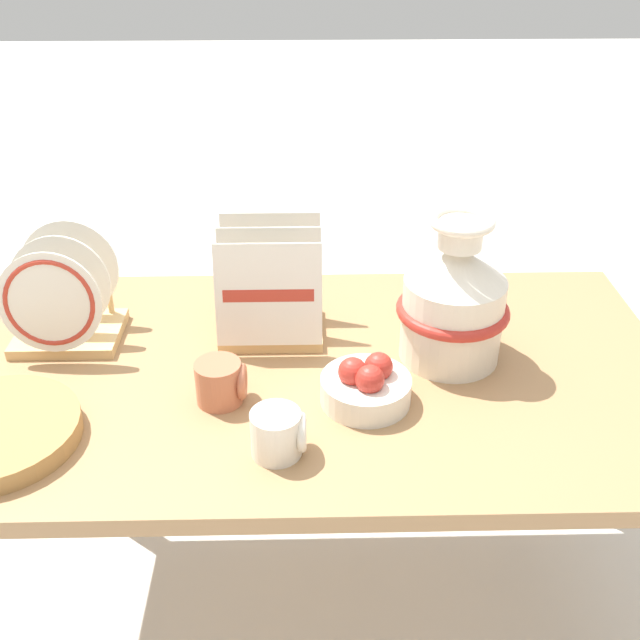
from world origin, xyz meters
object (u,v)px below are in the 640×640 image
dish_rack_square_plates (271,301)px  mug_terracotta_glaze (221,382)px  ceramic_vase (454,300)px  dish_rack_round_plates (63,307)px  fruit_bowl (366,386)px  mug_cream_glaze (279,433)px

dish_rack_square_plates → mug_terracotta_glaze: size_ratio=2.52×
ceramic_vase → dish_rack_square_plates: (-0.36, 0.10, -0.05)m
dish_rack_round_plates → fruit_bowl: dish_rack_round_plates is taller
mug_cream_glaze → dish_rack_round_plates: bearing=141.2°
ceramic_vase → mug_terracotta_glaze: 0.47m
ceramic_vase → mug_cream_glaze: 0.45m
dish_rack_square_plates → fruit_bowl: size_ratio=1.41×
dish_rack_round_plates → mug_cream_glaze: (0.45, -0.36, -0.04)m
mug_terracotta_glaze → dish_rack_round_plates: bearing=147.9°
mug_terracotta_glaze → fruit_bowl: 0.26m
dish_rack_square_plates → mug_cream_glaze: (0.03, -0.39, -0.03)m
dish_rack_round_plates → mug_terracotta_glaze: (0.34, -0.21, -0.04)m
mug_terracotta_glaze → dish_rack_square_plates: bearing=70.8°
mug_cream_glaze → fruit_bowl: bearing=41.7°
ceramic_vase → mug_terracotta_glaze: ceramic_vase is taller
mug_cream_glaze → fruit_bowl: (0.16, 0.14, -0.01)m
ceramic_vase → dish_rack_round_plates: (-0.78, 0.07, -0.05)m
dish_rack_square_plates → fruit_bowl: (0.18, -0.25, -0.04)m
mug_terracotta_glaze → mug_cream_glaze: same height
mug_cream_glaze → fruit_bowl: size_ratio=0.56×
dish_rack_round_plates → fruit_bowl: size_ratio=1.37×
ceramic_vase → dish_rack_square_plates: bearing=164.6°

